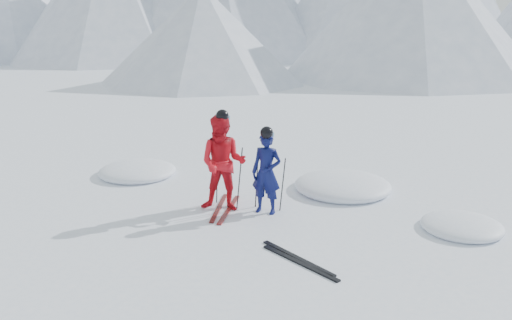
% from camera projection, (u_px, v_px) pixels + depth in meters
% --- Properties ---
extents(ground, '(160.00, 160.00, 0.00)m').
position_uv_depth(ground, '(315.00, 232.00, 10.14)').
color(ground, white).
rests_on(ground, ground).
extents(skier_blue, '(0.65, 0.46, 1.70)m').
position_uv_depth(skier_blue, '(266.00, 173.00, 10.94)').
color(skier_blue, '#0B1146').
rests_on(skier_blue, ground).
extents(skier_red, '(1.17, 1.04, 2.01)m').
position_uv_depth(skier_red, '(223.00, 163.00, 11.07)').
color(skier_red, red).
rests_on(skier_red, ground).
extents(pole_blue_left, '(0.11, 0.08, 1.13)m').
position_uv_depth(pole_blue_left, '(257.00, 182.00, 11.28)').
color(pole_blue_left, black).
rests_on(pole_blue_left, ground).
extents(pole_blue_right, '(0.11, 0.07, 1.13)m').
position_uv_depth(pole_blue_right, '(283.00, 185.00, 11.12)').
color(pole_blue_right, black).
rests_on(pole_blue_right, ground).
extents(pole_red_left, '(0.13, 0.10, 1.33)m').
position_uv_depth(pole_red_left, '(217.00, 174.00, 11.51)').
color(pole_red_left, black).
rests_on(pole_red_left, ground).
extents(pole_red_right, '(0.13, 0.09, 1.34)m').
position_uv_depth(pole_red_right, '(240.00, 179.00, 11.15)').
color(pole_red_right, black).
rests_on(pole_red_right, ground).
extents(ski_worn_left, '(0.69, 1.62, 0.03)m').
position_uv_depth(ski_worn_left, '(219.00, 208.00, 11.38)').
color(ski_worn_left, black).
rests_on(ski_worn_left, ground).
extents(ski_worn_right, '(0.58, 1.65, 0.03)m').
position_uv_depth(ski_worn_right, '(229.00, 210.00, 11.28)').
color(ski_worn_right, black).
rests_on(ski_worn_right, ground).
extents(ski_loose_a, '(1.59, 0.77, 0.03)m').
position_uv_depth(ski_loose_a, '(298.00, 258.00, 9.06)').
color(ski_loose_a, black).
rests_on(ski_loose_a, ground).
extents(ski_loose_b, '(1.61, 0.72, 0.03)m').
position_uv_depth(ski_loose_b, '(300.00, 263.00, 8.89)').
color(ski_loose_b, black).
rests_on(ski_loose_b, ground).
extents(snow_lumps, '(9.53, 3.30, 0.49)m').
position_uv_depth(snow_lumps, '(284.00, 190.00, 12.58)').
color(snow_lumps, white).
rests_on(snow_lumps, ground).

